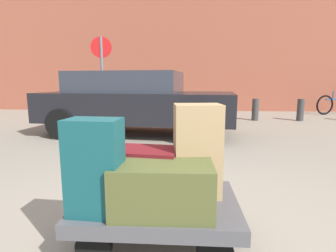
# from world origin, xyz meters

# --- Properties ---
(ground_plane) EXTENTS (60.00, 60.00, 0.00)m
(ground_plane) POSITION_xyz_m (0.00, 0.00, 0.00)
(ground_plane) COLOR gray
(building_facade_brick) EXTENTS (24.00, 1.20, 8.84)m
(building_facade_brick) POSITION_xyz_m (2.00, 9.87, 4.42)
(building_facade_brick) COLOR brown
(building_facade_brick) RESTS_ON ground_plane
(luggage_cart) EXTENTS (1.17, 0.80, 0.34)m
(luggage_cart) POSITION_xyz_m (0.00, 0.00, 0.27)
(luggage_cart) COLOR #4C4C51
(luggage_cart) RESTS_ON ground_plane
(duffel_bag_maroon_rear_right) EXTENTS (0.61, 0.38, 0.36)m
(duffel_bag_maroon_rear_right) POSITION_xyz_m (-0.15, 0.10, 0.52)
(duffel_bag_maroon_rear_right) COLOR maroon
(duffel_bag_maroon_rear_right) RESTS_ON luggage_cart
(duffel_bag_olive_stacked_top) EXTENTS (0.67, 0.37, 0.33)m
(duffel_bag_olive_stacked_top) POSITION_xyz_m (0.05, -0.20, 0.51)
(duffel_bag_olive_stacked_top) COLOR #4C5128
(duffel_bag_olive_stacked_top) RESTS_ON luggage_cart
(suitcase_tan_front_right) EXTENTS (0.37, 0.28, 0.70)m
(suitcase_tan_front_right) POSITION_xyz_m (0.29, 0.10, 0.69)
(suitcase_tan_front_right) COLOR #9E7F56
(suitcase_tan_front_right) RESTS_ON luggage_cart
(suitcase_teal_front_left) EXTENTS (0.36, 0.25, 0.63)m
(suitcase_teal_front_left) POSITION_xyz_m (-0.38, -0.23, 0.65)
(suitcase_teal_front_left) COLOR #144C51
(suitcase_teal_front_left) RESTS_ON luggage_cart
(parked_car) EXTENTS (4.48, 2.31, 1.42)m
(parked_car) POSITION_xyz_m (-0.95, 4.21, 0.76)
(parked_car) COLOR black
(parked_car) RESTS_ON ground_plane
(bollard_kerb_near) EXTENTS (0.21, 0.21, 0.68)m
(bollard_kerb_near) POSITION_xyz_m (2.39, 6.59, 0.34)
(bollard_kerb_near) COLOR #383838
(bollard_kerb_near) RESTS_ON ground_plane
(bollard_kerb_mid) EXTENTS (0.21, 0.21, 0.68)m
(bollard_kerb_mid) POSITION_xyz_m (3.76, 6.59, 0.34)
(bollard_kerb_mid) COLOR #383838
(bollard_kerb_mid) RESTS_ON ground_plane
(no_parking_sign) EXTENTS (0.50, 0.09, 2.26)m
(no_parking_sign) POSITION_xyz_m (-1.82, 4.62, 1.41)
(no_parking_sign) COLOR slate
(no_parking_sign) RESTS_ON ground_plane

